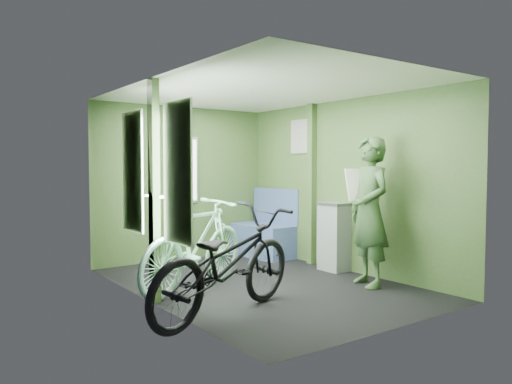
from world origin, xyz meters
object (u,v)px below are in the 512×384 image
at_px(bench_seat, 265,236).
at_px(bicycle_mint, 196,291).
at_px(waste_box, 334,237).
at_px(passenger, 369,211).
at_px(bicycle_black, 227,317).

bearing_deg(bench_seat, bicycle_mint, -152.08).
bearing_deg(waste_box, bicycle_mint, 177.00).
bearing_deg(passenger, waste_box, 179.97).
xyz_separation_m(bicycle_black, bicycle_mint, (0.24, 1.03, 0.00)).
height_order(bicycle_mint, passenger, passenger).
xyz_separation_m(bicycle_black, waste_box, (2.29, 0.92, 0.46)).
distance_m(bicycle_mint, passenger, 2.21).
height_order(passenger, waste_box, passenger).
height_order(bicycle_black, waste_box, waste_box).
distance_m(passenger, waste_box, 1.00).
relative_size(bicycle_mint, passenger, 1.02).
bearing_deg(bicycle_black, bench_seat, -61.65).
relative_size(bicycle_mint, bench_seat, 1.69).
relative_size(waste_box, bench_seat, 0.87).
distance_m(bicycle_black, bicycle_mint, 1.06).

